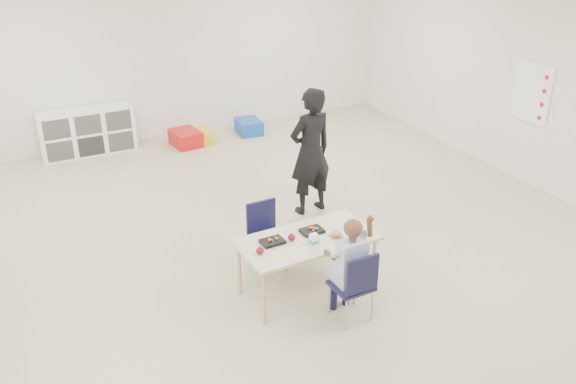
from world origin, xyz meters
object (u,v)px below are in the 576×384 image
chair_near (351,284)px  adult (310,152)px  table (307,265)px  cubby_shelf (87,132)px  child (353,264)px

chair_near → adult: adult is taller
table → cubby_shelf: cubby_shelf is taller
adult → cubby_shelf: bearing=-63.3°
cubby_shelf → chair_near: bearing=-75.1°
table → cubby_shelf: size_ratio=0.97×
chair_near → cubby_shelf: chair_near is taller
child → adult: size_ratio=0.73×
table → adult: 1.82m
table → child: child is taller
chair_near → adult: (0.70, 2.08, 0.43)m
child → adult: bearing=69.6°
child → adult: (0.70, 2.08, 0.22)m
chair_near → cubby_shelf: 5.47m
child → cubby_shelf: size_ratio=0.83×
adult → chair_near: bearing=64.8°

